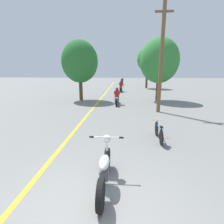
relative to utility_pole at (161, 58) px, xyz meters
The scene contains 11 objects.
ground_plane 9.98m from the utility_pole, 107.95° to the right, with size 120.00×120.00×0.00m, color slate.
lane_stripe_center 7.00m from the utility_pole, 138.82° to the left, with size 0.14×48.00×0.01m, color yellow.
utility_pole is the anchor object (origin of this frame).
roadside_tree_right_near 4.57m from the utility_pole, 80.67° to the left, with size 3.41×3.07×5.51m.
roadside_tree_right_far 15.87m from the utility_pole, 86.00° to the left, with size 3.11×2.80×6.12m.
roadside_tree_left 7.59m from the utility_pole, 146.02° to the left, with size 3.23×2.91×5.33m.
motorcycle_foreground 8.92m from the utility_pole, 109.07° to the right, with size 0.88×2.06×1.10m.
motorcycle_rider_lead 4.75m from the utility_pole, 140.69° to the left, with size 0.50×2.16×1.38m.
motorcycle_rider_mid 11.60m from the utility_pole, 104.06° to the left, with size 0.50×2.18×1.44m.
motorcycle_rider_far 21.69m from the utility_pole, 97.22° to the left, with size 0.50×2.13×1.38m.
bicycle_parked 5.91m from the utility_pole, 100.26° to the right, with size 0.44×1.61×0.73m.
Camera 1 is at (0.57, -2.76, 2.76)m, focal length 28.00 mm.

